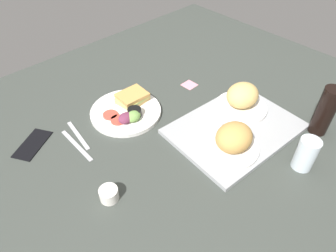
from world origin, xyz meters
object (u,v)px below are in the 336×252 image
at_px(knife, 77,145).
at_px(cell_phone, 32,144).
at_px(soda_bottle, 325,111).
at_px(sticky_note, 189,85).
at_px(serving_tray, 235,129).
at_px(plate_with_salad, 128,110).
at_px(espresso_cup, 109,194).
at_px(fork, 78,135).
at_px(drinking_glass, 306,154).
at_px(bread_plate_far, 232,140).
at_px(bread_plate_near, 242,99).

bearing_deg(knife, cell_phone, -134.47).
xyz_separation_m(soda_bottle, sticky_note, (0.13, -0.52, -0.09)).
relative_size(cell_phone, sticky_note, 2.57).
height_order(serving_tray, plate_with_salad, plate_with_salad).
xyz_separation_m(espresso_cup, fork, (-0.07, -0.29, -0.02)).
distance_m(knife, cell_phone, 0.15).
relative_size(drinking_glass, fork, 0.68).
relative_size(bread_plate_far, knife, 1.04).
xyz_separation_m(espresso_cup, cell_phone, (0.07, -0.36, -0.02)).
xyz_separation_m(plate_with_salad, fork, (0.21, -0.02, -0.02)).
height_order(drinking_glass, cell_phone, drinking_glass).
xyz_separation_m(knife, cell_phone, (0.11, -0.11, 0.00)).
bearing_deg(plate_with_salad, cell_phone, -15.05).
height_order(drinking_glass, sticky_note, drinking_glass).
height_order(bread_plate_near, drinking_glass, bread_plate_near).
bearing_deg(bread_plate_far, drinking_glass, 121.89).
distance_m(serving_tray, drinking_glass, 0.26).
xyz_separation_m(cell_phone, sticky_note, (-0.66, 0.13, -0.00)).
bearing_deg(plate_with_salad, bread_plate_near, 138.54).
xyz_separation_m(serving_tray, espresso_cup, (0.50, -0.07, 0.01)).
height_order(serving_tray, drinking_glass, drinking_glass).
xyz_separation_m(bread_plate_near, knife, (0.56, -0.27, -0.06)).
height_order(plate_with_salad, cell_phone, plate_with_salad).
distance_m(bread_plate_near, knife, 0.63).
bearing_deg(drinking_glass, sticky_note, -96.63).
distance_m(bread_plate_far, drinking_glass, 0.23).
relative_size(serving_tray, espresso_cup, 8.04).
bearing_deg(bread_plate_near, sticky_note, -86.37).
relative_size(serving_tray, bread_plate_far, 2.27).
relative_size(bread_plate_near, plate_with_salad, 0.73).
distance_m(bread_plate_far, espresso_cup, 0.42).
bearing_deg(soda_bottle, sticky_note, -75.95).
xyz_separation_m(drinking_glass, soda_bottle, (-0.19, -0.04, 0.04)).
distance_m(bread_plate_near, fork, 0.62).
bearing_deg(fork, soda_bottle, 55.80).
bearing_deg(bread_plate_far, knife, -46.76).
relative_size(fork, knife, 0.89).
bearing_deg(knife, espresso_cup, -8.59).
bearing_deg(knife, fork, 143.59).
height_order(bread_plate_near, plate_with_salad, bread_plate_near).
bearing_deg(fork, plate_with_salad, 90.71).
bearing_deg(sticky_note, espresso_cup, 22.00).
distance_m(bread_plate_near, drinking_glass, 0.32).
bearing_deg(cell_phone, sticky_note, 137.65).
bearing_deg(fork, bread_plate_near, 66.98).
bearing_deg(soda_bottle, espresso_cup, -21.30).
height_order(fork, sticky_note, fork).
bearing_deg(fork, sticky_note, 91.10).
bearing_deg(cell_phone, bread_plate_far, 102.15).
xyz_separation_m(soda_bottle, cell_phone, (0.79, -0.64, -0.09)).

